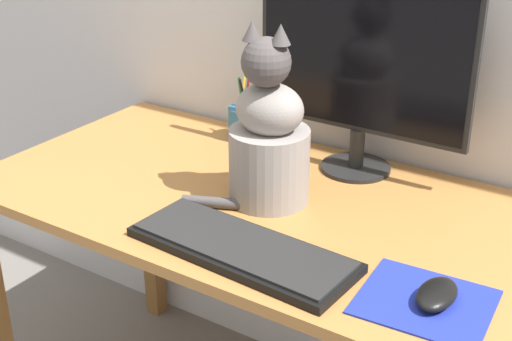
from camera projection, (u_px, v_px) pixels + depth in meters
desk at (273, 238)px, 1.63m from camera, size 1.39×0.69×0.74m
monitor at (362, 67)px, 1.63m from camera, size 0.53×0.17×0.46m
keyboard at (242, 248)px, 1.38m from camera, size 0.47×0.20×0.02m
mousepad_right at (425, 302)px, 1.23m from camera, size 0.24×0.21×0.00m
computer_mouse_right at (437, 294)px, 1.23m from camera, size 0.06×0.11×0.03m
cat at (268, 138)px, 1.53m from camera, size 0.24×0.23×0.40m
pen_cup at (244, 122)px, 1.90m from camera, size 0.08×0.08×0.18m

